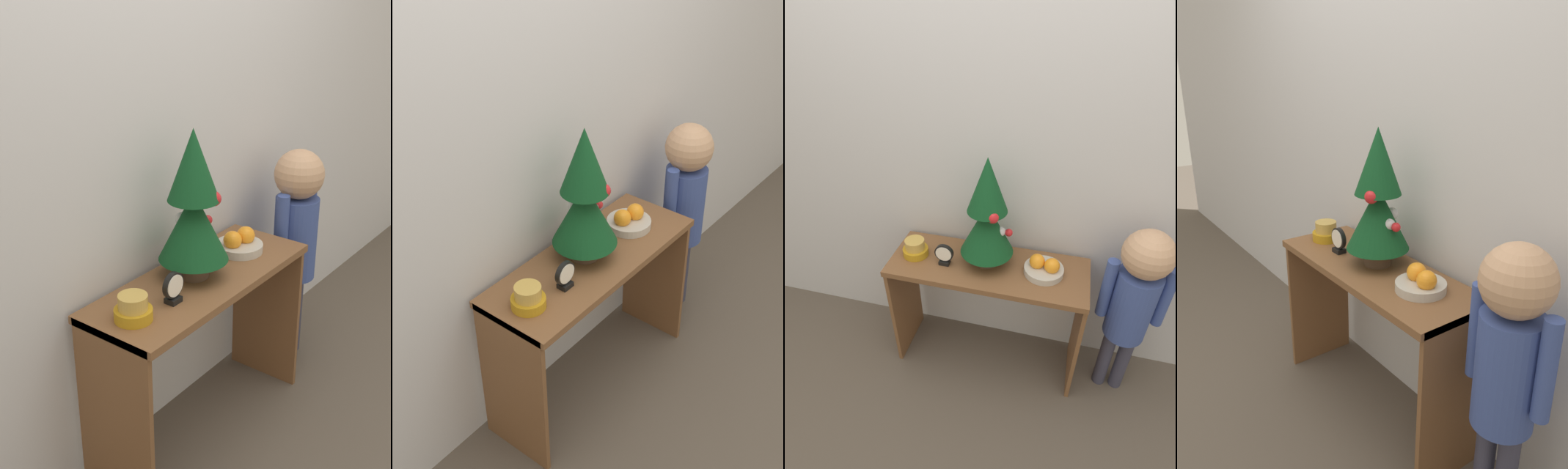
{
  "view_description": "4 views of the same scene",
  "coord_description": "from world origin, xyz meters",
  "views": [
    {
      "loc": [
        -1.73,
        -1.11,
        1.81
      ],
      "look_at": [
        0.01,
        0.21,
        0.85
      ],
      "focal_mm": 50.0,
      "sensor_mm": 36.0,
      "label": 1
    },
    {
      "loc": [
        -1.66,
        -1.11,
        2.24
      ],
      "look_at": [
        -0.06,
        0.15,
        0.85
      ],
      "focal_mm": 50.0,
      "sensor_mm": 36.0,
      "label": 2
    },
    {
      "loc": [
        0.31,
        -1.17,
        1.87
      ],
      "look_at": [
        -0.03,
        0.14,
        0.9
      ],
      "focal_mm": 28.0,
      "sensor_mm": 36.0,
      "label": 3
    },
    {
      "loc": [
        1.39,
        -0.82,
        1.47
      ],
      "look_at": [
        -0.01,
        0.18,
        0.83
      ],
      "focal_mm": 35.0,
      "sensor_mm": 36.0,
      "label": 4
    }
  ],
  "objects": [
    {
      "name": "back_wall",
      "position": [
        0.0,
        0.41,
        1.25
      ],
      "size": [
        7.0,
        0.05,
        2.5
      ],
      "primitive_type": "cube",
      "color": "silver",
      "rests_on": "ground_plane"
    },
    {
      "name": "singing_bowl",
      "position": [
        -0.38,
        0.17,
        0.73
      ],
      "size": [
        0.13,
        0.13,
        0.09
      ],
      "color": "#B78419",
      "rests_on": "console_table"
    },
    {
      "name": "child_figure",
      "position": [
        0.7,
        0.17,
        0.67
      ],
      "size": [
        0.31,
        0.22,
        1.02
      ],
      "color": "#38384C",
      "rests_on": "ground_plane"
    },
    {
      "name": "desk_clock",
      "position": [
        -0.21,
        0.14,
        0.75
      ],
      "size": [
        0.09,
        0.04,
        0.11
      ],
      "color": "black",
      "rests_on": "console_table"
    },
    {
      "name": "console_table",
      "position": [
        0.0,
        0.18,
        0.53
      ],
      "size": [
        0.99,
        0.36,
        0.7
      ],
      "color": "brown",
      "rests_on": "ground_plane"
    },
    {
      "name": "mini_tree",
      "position": [
        -0.01,
        0.21,
        0.97
      ],
      "size": [
        0.26,
        0.26,
        0.56
      ],
      "color": "#4C3828",
      "rests_on": "console_table"
    },
    {
      "name": "fruit_bowl",
      "position": [
        0.27,
        0.19,
        0.73
      ],
      "size": [
        0.19,
        0.19,
        0.09
      ],
      "color": "#B7B2A8",
      "rests_on": "console_table"
    },
    {
      "name": "ground_plane",
      "position": [
        0.0,
        0.0,
        0.0
      ],
      "size": [
        12.0,
        12.0,
        0.0
      ],
      "primitive_type": "plane",
      "color": "brown"
    }
  ]
}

